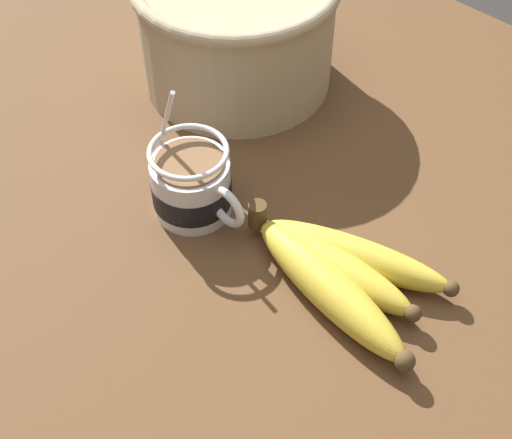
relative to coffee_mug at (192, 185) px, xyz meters
The scene contains 4 objects.
table 8.48cm from the coffee_mug, 33.87° to the right, with size 120.24×120.24×3.57cm.
coffee_mug is the anchor object (origin of this frame).
banana_bunch 18.53cm from the coffee_mug, ahead, with size 23.41×13.88×4.46cm.
woven_basket 24.31cm from the coffee_mug, 123.61° to the left, with size 25.64×25.64×14.87cm.
Camera 1 is at (37.12, -29.98, 62.27)cm, focal length 50.00 mm.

